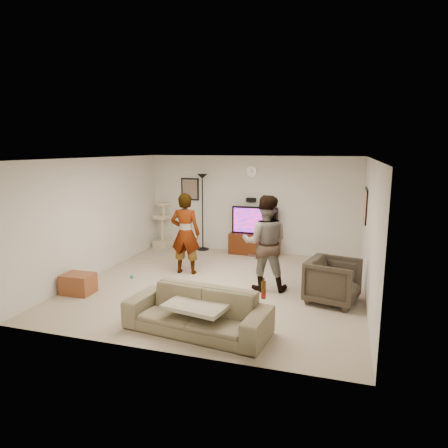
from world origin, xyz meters
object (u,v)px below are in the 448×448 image
(sofa, at_px, (197,311))
(beer_bottle, at_px, (264,290))
(side_table, at_px, (78,284))
(tv_stand, at_px, (254,244))
(person_left, at_px, (185,234))
(tv, at_px, (255,220))
(armchair, at_px, (333,281))
(floor_lamp, at_px, (203,212))
(cat_tree, at_px, (162,225))
(person_right, at_px, (265,243))

(sofa, height_order, beer_bottle, beer_bottle)
(beer_bottle, relative_size, side_table, 0.44)
(tv_stand, distance_m, person_left, 2.33)
(tv, height_order, armchair, tv)
(floor_lamp, bearing_deg, armchair, -39.29)
(tv_stand, distance_m, side_table, 4.51)
(tv, bearing_deg, sofa, -88.10)
(armchair, bearing_deg, beer_bottle, 166.44)
(sofa, bearing_deg, cat_tree, 128.51)
(floor_lamp, bearing_deg, cat_tree, -174.68)
(tv_stand, height_order, tv, tv)
(tv, distance_m, floor_lamp, 1.43)
(tv, xyz_separation_m, side_table, (-2.55, -3.72, -0.69))
(tv, distance_m, person_left, 2.25)
(tv_stand, bearing_deg, side_table, -124.37)
(sofa, distance_m, armchair, 2.58)
(cat_tree, xyz_separation_m, armchair, (4.60, -2.73, -0.24))
(sofa, bearing_deg, tv_stand, 99.20)
(person_right, distance_m, sofa, 2.25)
(tv_stand, height_order, cat_tree, cat_tree)
(tv_stand, bearing_deg, person_right, -73.00)
(cat_tree, height_order, person_left, person_left)
(beer_bottle, xyz_separation_m, side_table, (-3.69, 0.82, -0.57))
(person_left, height_order, armchair, person_left)
(beer_bottle, bearing_deg, tv, 104.10)
(beer_bottle, bearing_deg, tv_stand, 104.10)
(tv_stand, height_order, floor_lamp, floor_lamp)
(sofa, bearing_deg, side_table, 170.37)
(armchair, relative_size, side_table, 1.53)
(armchair, xyz_separation_m, side_table, (-4.58, -0.94, -0.20))
(floor_lamp, height_order, armchair, floor_lamp)
(floor_lamp, distance_m, person_left, 2.05)
(floor_lamp, distance_m, person_right, 3.33)
(person_right, bearing_deg, armchair, 156.79)
(tv_stand, distance_m, tv, 0.62)
(tv, relative_size, floor_lamp, 0.58)
(tv, bearing_deg, beer_bottle, -75.90)
(person_left, height_order, beer_bottle, person_left)
(tv_stand, height_order, person_left, person_left)
(tv, height_order, side_table, tv)
(person_right, relative_size, armchair, 2.12)
(tv_stand, bearing_deg, armchair, -53.88)
(cat_tree, distance_m, armchair, 5.35)
(person_right, bearing_deg, beer_bottle, 91.47)
(tv_stand, bearing_deg, tv, 0.00)
(tv, relative_size, armchair, 1.37)
(floor_lamp, xyz_separation_m, armchair, (3.46, -2.83, -0.62))
(tv_stand, xyz_separation_m, person_left, (-1.09, -1.97, 0.61))
(floor_lamp, relative_size, side_table, 3.59)
(tv_stand, relative_size, person_left, 0.73)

